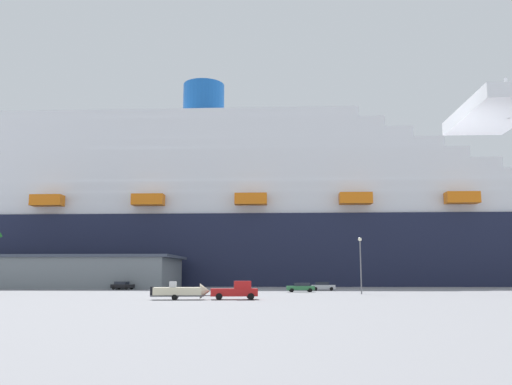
{
  "coord_description": "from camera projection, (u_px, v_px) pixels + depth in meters",
  "views": [
    {
      "loc": [
        23.75,
        -79.71,
        2.97
      ],
      "look_at": [
        7.41,
        39.63,
        21.88
      ],
      "focal_mm": 36.72,
      "sensor_mm": 36.0,
      "label": 1
    }
  ],
  "objects": [
    {
      "name": "street_lamp",
      "position": [
        360.0,
        257.0,
        80.79
      ],
      "size": [
        0.56,
        0.56,
        8.64
      ],
      "color": "slate",
      "rests_on": "ground_plane"
    },
    {
      "name": "cruise_ship",
      "position": [
        288.0,
        219.0,
        146.76
      ],
      "size": [
        224.58,
        51.55,
        63.82
      ],
      "color": "#191E38",
      "rests_on": "ground_plane"
    },
    {
      "name": "terminal_building",
      "position": [
        52.0,
        272.0,
        116.98
      ],
      "size": [
        58.63,
        27.29,
        7.1
      ],
      "color": "slate",
      "rests_on": "ground_plane"
    },
    {
      "name": "parked_car_silver_sedan",
      "position": [
        323.0,
        286.0,
        98.2
      ],
      "size": [
        4.45,
        2.04,
        1.58
      ],
      "color": "silver",
      "rests_on": "ground_plane"
    },
    {
      "name": "small_boat_on_trailer",
      "position": [
        184.0,
        292.0,
        62.28
      ],
      "size": [
        7.88,
        3.25,
        2.15
      ],
      "color": "#595960",
      "rests_on": "ground_plane"
    },
    {
      "name": "ground_plane",
      "position": [
        215.0,
        289.0,
        110.1
      ],
      "size": [
        600.0,
        600.0,
        0.0
      ],
      "primitive_type": "plane",
      "color": "gray"
    },
    {
      "name": "parked_car_green_wagon",
      "position": [
        301.0,
        287.0,
        89.62
      ],
      "size": [
        4.98,
        2.62,
        1.58
      ],
      "color": "#2D723F",
      "rests_on": "ground_plane"
    },
    {
      "name": "pickup_truck",
      "position": [
        236.0,
        291.0,
        62.73
      ],
      "size": [
        5.89,
        3.17,
        2.2
      ],
      "color": "red",
      "rests_on": "ground_plane"
    },
    {
      "name": "parked_car_black_coupe",
      "position": [
        122.0,
        285.0,
        103.66
      ],
      "size": [
        4.69,
        2.78,
        1.58
      ],
      "color": "black",
      "rests_on": "ground_plane"
    }
  ]
}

